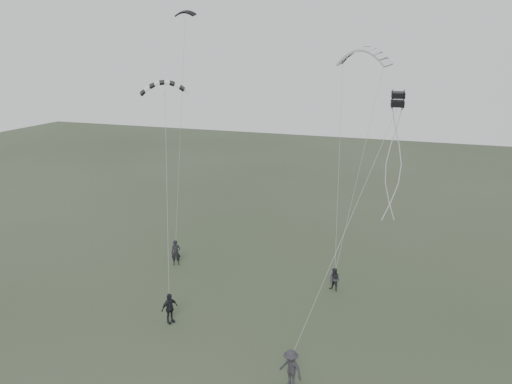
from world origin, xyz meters
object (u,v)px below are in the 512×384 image
(kite_dark_small, at_px, (185,12))
(kite_striped, at_px, (165,82))
(flyer_center, at_px, (170,308))
(kite_box, at_px, (398,99))
(flyer_right, at_px, (335,280))
(flyer_far, at_px, (291,369))
(kite_pale_large, at_px, (364,49))
(flyer_left, at_px, (176,253))

(kite_dark_small, height_order, kite_striped, kite_dark_small)
(flyer_center, height_order, kite_box, kite_box)
(flyer_right, distance_m, kite_striped, 17.24)
(flyer_far, bearing_deg, kite_pale_large, 111.26)
(flyer_right, height_order, kite_dark_small, kite_dark_small)
(flyer_left, distance_m, kite_pale_large, 20.67)
(flyer_far, distance_m, kite_dark_small, 25.93)
(flyer_left, distance_m, kite_dark_small, 17.88)
(kite_striped, height_order, kite_box, kite_striped)
(flyer_center, bearing_deg, kite_box, -47.37)
(flyer_far, relative_size, kite_dark_small, 1.25)
(flyer_center, height_order, kite_pale_large, kite_pale_large)
(flyer_left, relative_size, flyer_far, 1.00)
(kite_striped, xyz_separation_m, kite_box, (14.56, -1.53, -0.48))
(flyer_left, height_order, kite_box, kite_box)
(flyer_right, xyz_separation_m, kite_dark_small, (-12.51, 3.81, 17.70))
(flyer_far, height_order, kite_pale_large, kite_pale_large)
(flyer_right, xyz_separation_m, kite_striped, (-11.08, -2.20, 13.02))
(flyer_left, relative_size, flyer_right, 1.22)
(flyer_center, bearing_deg, kite_dark_small, 45.09)
(kite_pale_large, bearing_deg, kite_dark_small, -138.81)
(kite_pale_large, bearing_deg, kite_striped, -114.32)
(flyer_left, xyz_separation_m, kite_dark_small, (-0.31, 3.57, 17.52))
(flyer_far, relative_size, kite_box, 2.69)
(flyer_center, relative_size, kite_striped, 0.61)
(flyer_center, xyz_separation_m, kite_dark_small, (-3.99, 11.24, 17.55))
(kite_dark_small, relative_size, kite_striped, 0.50)
(kite_striped, bearing_deg, kite_box, -35.00)
(kite_pale_large, bearing_deg, flyer_right, -66.22)
(flyer_center, bearing_deg, kite_pale_large, -3.97)
(flyer_center, xyz_separation_m, kite_box, (12.01, 3.69, 12.39))
(kite_dark_small, bearing_deg, flyer_right, -15.30)
(kite_dark_small, xyz_separation_m, kite_striped, (1.43, -6.01, -4.68))
(flyer_center, relative_size, kite_dark_small, 1.20)
(flyer_left, height_order, flyer_far, flyer_far)
(flyer_right, height_order, kite_box, kite_box)
(flyer_center, height_order, flyer_far, flyer_far)
(flyer_center, relative_size, kite_pale_large, 0.43)
(kite_pale_large, height_order, kite_striped, kite_pale_large)
(kite_pale_large, bearing_deg, flyer_left, -124.64)
(flyer_right, xyz_separation_m, flyer_far, (-0.10, -10.74, 0.18))
(flyer_right, height_order, kite_striped, kite_striped)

